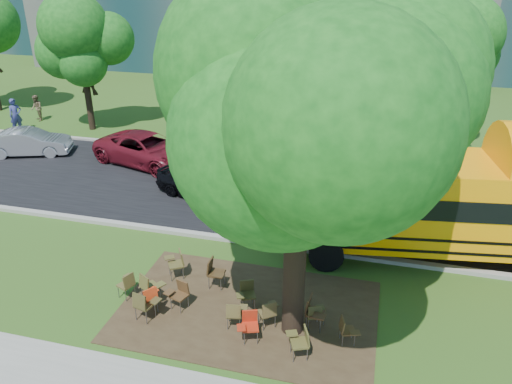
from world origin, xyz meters
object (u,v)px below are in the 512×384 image
(chair_13, at_px, (315,313))
(bg_car_silver, at_px, (29,142))
(chair_10, at_px, (214,271))
(chair_3, at_px, (179,292))
(chair_9, at_px, (177,261))
(pedestrian_b, at_px, (37,108))
(chair_1, at_px, (149,285))
(chair_2, at_px, (150,297))
(chair_12, at_px, (313,310))
(chair_14, at_px, (247,292))
(chair_0, at_px, (144,303))
(chair_7, at_px, (346,329))
(chair_4, at_px, (235,312))
(main_tree, at_px, (301,100))
(chair_6, at_px, (301,339))
(pedestrian_a, at_px, (16,115))
(chair_5, at_px, (249,323))
(bg_car_red, at_px, (148,149))
(chair_8, at_px, (127,283))
(black_car, at_px, (203,182))

(chair_13, height_order, bg_car_silver, bg_car_silver)
(chair_10, bearing_deg, bg_car_silver, -123.49)
(chair_3, relative_size, chair_9, 0.92)
(chair_9, xyz_separation_m, pedestrian_b, (-14.54, 13.10, 0.21))
(chair_1, bearing_deg, chair_2, -32.15)
(chair_13, bearing_deg, chair_12, 174.49)
(chair_3, height_order, chair_9, chair_9)
(chair_9, xyz_separation_m, chair_14, (2.42, -0.87, -0.05))
(chair_0, xyz_separation_m, chair_7, (5.27, 0.47, -0.10))
(chair_13, bearing_deg, chair_7, -45.35)
(chair_3, xyz_separation_m, chair_4, (1.72, -0.42, -0.01))
(main_tree, xyz_separation_m, chair_4, (-1.46, -0.31, -5.61))
(bg_car_silver, relative_size, pedestrian_b, 2.56)
(chair_6, bearing_deg, chair_3, 51.70)
(chair_9, height_order, pedestrian_a, pedestrian_a)
(chair_5, xyz_separation_m, bg_car_red, (-7.83, 10.45, 0.21))
(chair_4, height_order, chair_13, chair_4)
(chair_5, xyz_separation_m, pedestrian_b, (-17.38, 15.22, 0.25))
(chair_13, bearing_deg, chair_14, 147.29)
(chair_5, distance_m, chair_7, 2.43)
(chair_6, distance_m, chair_8, 5.29)
(chair_7, bearing_deg, chair_0, -102.64)
(chair_6, height_order, pedestrian_b, pedestrian_b)
(chair_5, relative_size, chair_10, 0.90)
(chair_8, xyz_separation_m, pedestrian_b, (-13.57, 14.41, 0.26))
(chair_3, height_order, chair_8, chair_3)
(chair_12, relative_size, black_car, 0.24)
(chair_4, xyz_separation_m, chair_10, (-1.10, 1.57, 0.07))
(chair_2, xyz_separation_m, chair_7, (5.27, 0.12, -0.06))
(chair_1, relative_size, pedestrian_b, 0.59)
(pedestrian_a, bearing_deg, main_tree, -94.99)
(chair_3, relative_size, chair_13, 1.08)
(main_tree, xyz_separation_m, chair_7, (1.39, -0.18, -5.65))
(main_tree, relative_size, bg_car_red, 1.84)
(chair_2, distance_m, chair_14, 2.63)
(chair_1, height_order, chair_13, chair_1)
(chair_13, bearing_deg, chair_5, -172.06)
(black_car, distance_m, bg_car_red, 4.70)
(pedestrian_a, bearing_deg, chair_5, -97.88)
(chair_2, relative_size, bg_car_silver, 0.22)
(chair_6, xyz_separation_m, chair_7, (1.01, 0.73, -0.06))
(chair_13, height_order, pedestrian_a, pedestrian_a)
(chair_12, relative_size, bg_car_silver, 0.24)
(pedestrian_a, bearing_deg, chair_6, -96.33)
(chair_9, distance_m, chair_10, 1.28)
(chair_0, xyz_separation_m, bg_car_silver, (-11.16, 10.09, 0.08))
(chair_2, distance_m, chair_3, 0.80)
(chair_3, bearing_deg, pedestrian_b, -25.79)
(chair_10, distance_m, bg_car_silver, 14.92)
(chair_7, bearing_deg, chair_10, -127.64)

